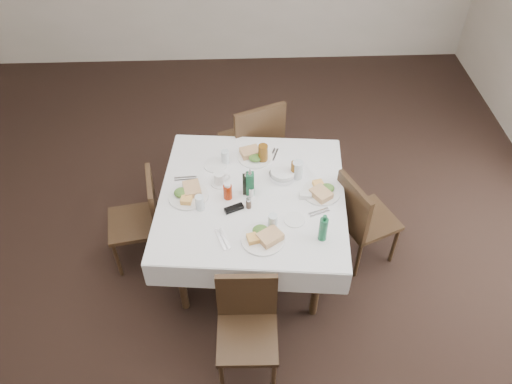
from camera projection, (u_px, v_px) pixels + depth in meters
ground_plane at (231, 280)px, 4.05m from camera, size 7.00×7.00×0.00m
room_shell at (220, 105)px, 2.85m from camera, size 6.04×7.04×2.80m
dining_table at (252, 202)px, 3.73m from camera, size 1.49×1.49×0.76m
chair_north at (254, 141)px, 4.44m from camera, size 0.61×0.61×0.98m
chair_south at (247, 321)px, 3.25m from camera, size 0.40×0.40×0.83m
chair_east at (360, 217)px, 3.88m from camera, size 0.54×0.54×0.86m
chair_west at (143, 215)px, 3.91m from camera, size 0.46×0.46×0.84m
meal_north at (254, 155)px, 3.95m from camera, size 0.28×0.28×0.06m
meal_south at (264, 237)px, 3.35m from camera, size 0.30×0.30×0.07m
meal_east at (322, 191)px, 3.66m from camera, size 0.28×0.28×0.06m
meal_west at (188, 194)px, 3.64m from camera, size 0.29×0.29×0.06m
side_plate_a at (215, 165)px, 3.89m from camera, size 0.18×0.18×0.01m
side_plate_b at (294, 220)px, 3.49m from camera, size 0.15×0.15×0.01m
water_n at (225, 157)px, 3.88m from camera, size 0.06×0.06×0.11m
water_s at (273, 222)px, 3.40m from camera, size 0.06×0.06×0.12m
water_e at (298, 170)px, 3.75m from camera, size 0.08×0.08×0.15m
water_w at (200, 203)px, 3.53m from camera, size 0.06×0.06×0.12m
iced_tea_a at (263, 153)px, 3.88m from camera, size 0.07×0.07×0.15m
iced_tea_b at (295, 170)px, 3.76m from camera, size 0.07×0.07×0.14m
bread_basket at (283, 174)px, 3.78m from camera, size 0.20×0.20×0.07m
oil_cruet_dark at (246, 184)px, 3.62m from camera, size 0.05×0.05×0.22m
oil_cruet_green at (250, 183)px, 3.61m from camera, size 0.06×0.06×0.24m
ketchup_bottle at (228, 191)px, 3.60m from camera, size 0.06×0.06×0.14m
salt_shaker at (251, 192)px, 3.63m from camera, size 0.04×0.04×0.08m
pepper_shaker at (249, 203)px, 3.55m from camera, size 0.04×0.04×0.09m
coffee_mug at (220, 179)px, 3.73m from camera, size 0.15×0.14×0.10m
sunglasses at (234, 208)px, 3.55m from camera, size 0.15×0.10×0.03m
green_bottle at (323, 229)px, 3.31m from camera, size 0.06×0.06×0.22m
sugar_caddy at (305, 195)px, 3.63m from camera, size 0.09×0.05×0.04m
cutlery_n at (274, 154)px, 3.99m from camera, size 0.09×0.16×0.01m
cutlery_s at (223, 239)px, 3.36m from camera, size 0.11×0.20×0.01m
cutlery_e at (319, 212)px, 3.54m from camera, size 0.16×0.09×0.01m
cutlery_w at (186, 179)px, 3.79m from camera, size 0.17×0.05×0.01m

